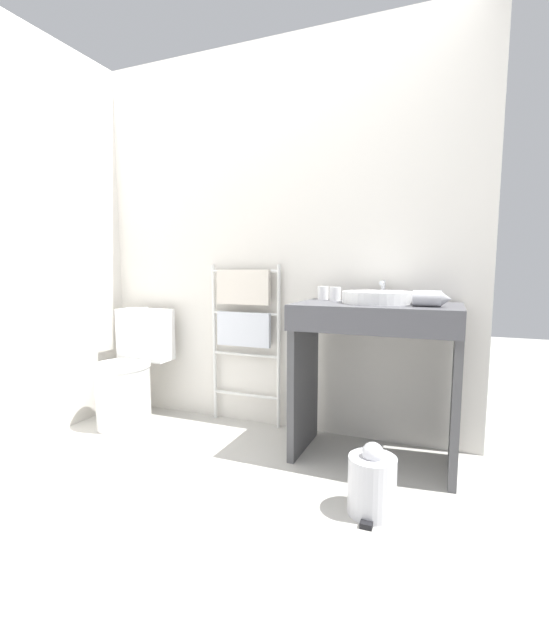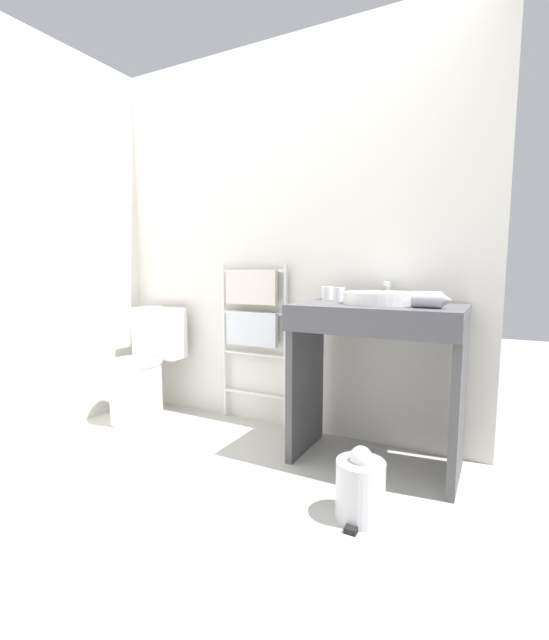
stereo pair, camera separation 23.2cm
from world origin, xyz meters
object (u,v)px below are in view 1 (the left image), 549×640
at_px(cup_near_wall, 323,293).
at_px(trash_bin, 372,483).
at_px(toilet, 131,375).
at_px(sink_basin, 378,297).
at_px(towel_radiator, 244,316).
at_px(cup_near_edge, 335,294).
at_px(hair_dryer, 429,298).

height_order(cup_near_wall, trash_bin, cup_near_wall).
xyz_separation_m(toilet, sink_basin, (1.63, 0.08, 0.57)).
bearing_deg(towel_radiator, cup_near_edge, -10.34).
height_order(cup_near_wall, cup_near_edge, cup_near_wall).
bearing_deg(cup_near_edge, hair_dryer, -20.13).
distance_m(toilet, cup_near_wall, 1.43).
bearing_deg(sink_basin, cup_near_edge, 163.33).
relative_size(towel_radiator, hair_dryer, 6.08).
relative_size(toilet, hair_dryer, 4.40).
bearing_deg(trash_bin, hair_dryer, 68.16).
relative_size(sink_basin, cup_near_edge, 4.77).
height_order(cup_near_edge, hair_dryer, same).
bearing_deg(toilet, cup_near_wall, 8.92).
relative_size(cup_near_wall, trash_bin, 0.25).
relative_size(cup_near_edge, trash_bin, 0.25).
distance_m(towel_radiator, hair_dryer, 1.22).
bearing_deg(cup_near_edge, toilet, -173.56).
height_order(toilet, cup_near_edge, cup_near_edge).
xyz_separation_m(sink_basin, cup_near_edge, (-0.25, 0.08, 0.01)).
xyz_separation_m(hair_dryer, trash_bin, (-0.18, -0.45, -0.77)).
bearing_deg(hair_dryer, sink_basin, 156.74).
bearing_deg(toilet, sink_basin, 2.80).
height_order(towel_radiator, cup_near_edge, towel_radiator).
distance_m(toilet, hair_dryer, 1.98).
bearing_deg(cup_near_wall, cup_near_edge, -28.87).
bearing_deg(sink_basin, trash_bin, -81.34).
distance_m(towel_radiator, trash_bin, 1.39).
bearing_deg(towel_radiator, sink_basin, -12.15).
xyz_separation_m(sink_basin, trash_bin, (0.09, -0.57, -0.77)).
xyz_separation_m(towel_radiator, cup_near_edge, (0.65, -0.12, 0.17)).
bearing_deg(trash_bin, cup_near_wall, 121.62).
relative_size(towel_radiator, cup_near_wall, 13.48).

